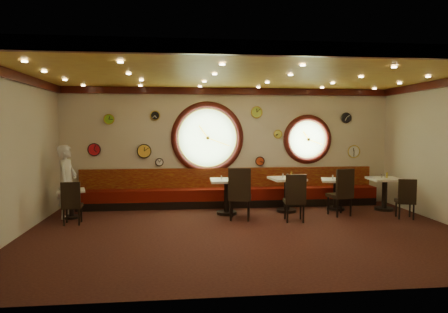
% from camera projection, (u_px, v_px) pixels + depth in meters
% --- Properties ---
extents(floor, '(9.00, 6.00, 0.00)m').
position_uv_depth(floor, '(247.00, 233.00, 8.09)').
color(floor, black).
rests_on(floor, ground).
extents(ceiling, '(9.00, 6.00, 0.02)m').
position_uv_depth(ceiling, '(248.00, 73.00, 7.85)').
color(ceiling, gold).
rests_on(ceiling, wall_back).
extents(wall_back, '(9.00, 0.02, 3.20)m').
position_uv_depth(wall_back, '(229.00, 147.00, 10.94)').
color(wall_back, beige).
rests_on(wall_back, floor).
extents(wall_front, '(9.00, 0.02, 3.20)m').
position_uv_depth(wall_front, '(287.00, 171.00, 5.00)').
color(wall_front, beige).
rests_on(wall_front, floor).
extents(wall_left, '(0.02, 6.00, 3.20)m').
position_uv_depth(wall_left, '(11.00, 156.00, 7.49)').
color(wall_left, beige).
rests_on(wall_left, floor).
extents(molding_back, '(9.00, 0.10, 0.18)m').
position_uv_depth(molding_back, '(230.00, 91.00, 10.78)').
color(molding_back, '#360D09').
rests_on(molding_back, wall_back).
extents(molding_front, '(9.00, 0.10, 0.18)m').
position_uv_depth(molding_front, '(287.00, 49.00, 4.93)').
color(molding_front, '#360D09').
rests_on(molding_front, wall_back).
extents(molding_left, '(0.10, 6.00, 0.18)m').
position_uv_depth(molding_left, '(11.00, 75.00, 7.38)').
color(molding_left, '#360D09').
rests_on(molding_left, wall_back).
extents(banquette_base, '(8.00, 0.55, 0.20)m').
position_uv_depth(banquette_base, '(230.00, 203.00, 10.78)').
color(banquette_base, black).
rests_on(banquette_base, floor).
extents(banquette_seat, '(8.00, 0.55, 0.30)m').
position_uv_depth(banquette_seat, '(230.00, 194.00, 10.76)').
color(banquette_seat, '#550D07').
rests_on(banquette_seat, banquette_base).
extents(banquette_back, '(8.00, 0.10, 0.55)m').
position_uv_depth(banquette_back, '(229.00, 178.00, 10.95)').
color(banquette_back, '#5C0708').
rests_on(banquette_back, wall_back).
extents(porthole_left_glass, '(1.66, 0.02, 1.66)m').
position_uv_depth(porthole_left_glass, '(207.00, 138.00, 10.86)').
color(porthole_left_glass, '#87B06A').
rests_on(porthole_left_glass, wall_back).
extents(porthole_left_frame, '(1.98, 0.18, 1.98)m').
position_uv_depth(porthole_left_frame, '(207.00, 138.00, 10.84)').
color(porthole_left_frame, '#360D09').
rests_on(porthole_left_frame, wall_back).
extents(porthole_left_ring, '(1.61, 0.03, 1.61)m').
position_uv_depth(porthole_left_ring, '(208.00, 138.00, 10.81)').
color(porthole_left_ring, gold).
rests_on(porthole_left_ring, wall_back).
extents(porthole_right_glass, '(1.10, 0.02, 1.10)m').
position_uv_depth(porthole_right_glass, '(307.00, 139.00, 11.16)').
color(porthole_right_glass, '#87B06A').
rests_on(porthole_right_glass, wall_back).
extents(porthole_right_frame, '(1.38, 0.18, 1.38)m').
position_uv_depth(porthole_right_frame, '(307.00, 139.00, 11.15)').
color(porthole_right_frame, '#360D09').
rests_on(porthole_right_frame, wall_back).
extents(porthole_right_ring, '(1.09, 0.03, 1.09)m').
position_uv_depth(porthole_right_ring, '(308.00, 139.00, 11.12)').
color(porthole_right_ring, gold).
rests_on(porthole_right_ring, wall_back).
extents(wall_clock_0, '(0.30, 0.03, 0.30)m').
position_uv_depth(wall_clock_0, '(257.00, 112.00, 10.92)').
color(wall_clock_0, '#B0D542').
rests_on(wall_clock_0, wall_back).
extents(wall_clock_1, '(0.22, 0.03, 0.22)m').
position_uv_depth(wall_clock_1, '(278.00, 134.00, 11.02)').
color(wall_clock_1, '#E2E94D').
rests_on(wall_clock_1, wall_back).
extents(wall_clock_2, '(0.28, 0.03, 0.28)m').
position_uv_depth(wall_clock_2, '(346.00, 118.00, 11.20)').
color(wall_clock_2, black).
rests_on(wall_clock_2, wall_back).
extents(wall_clock_3, '(0.26, 0.03, 0.26)m').
position_uv_depth(wall_clock_3, '(109.00, 119.00, 10.51)').
color(wall_clock_3, '#7CC928').
rests_on(wall_clock_3, wall_back).
extents(wall_clock_4, '(0.20, 0.03, 0.20)m').
position_uv_depth(wall_clock_4, '(159.00, 162.00, 10.73)').
color(wall_clock_4, white).
rests_on(wall_clock_4, wall_back).
extents(wall_clock_5, '(0.34, 0.03, 0.34)m').
position_uv_depth(wall_clock_5, '(354.00, 152.00, 11.30)').
color(wall_clock_5, silver).
rests_on(wall_clock_5, wall_back).
extents(wall_clock_6, '(0.24, 0.03, 0.24)m').
position_uv_depth(wall_clock_6, '(155.00, 116.00, 10.63)').
color(wall_clock_6, black).
rests_on(wall_clock_6, wall_back).
extents(wall_clock_7, '(0.24, 0.03, 0.24)m').
position_uv_depth(wall_clock_7, '(260.00, 161.00, 11.03)').
color(wall_clock_7, '#C13D16').
rests_on(wall_clock_7, wall_back).
extents(wall_clock_8, '(0.32, 0.03, 0.32)m').
position_uv_depth(wall_clock_8, '(94.00, 150.00, 10.52)').
color(wall_clock_8, red).
rests_on(wall_clock_8, wall_back).
extents(wall_clock_9, '(0.36, 0.03, 0.36)m').
position_uv_depth(wall_clock_9, '(144.00, 151.00, 10.67)').
color(wall_clock_9, yellow).
rests_on(wall_clock_9, wall_back).
extents(table_a, '(0.75, 0.75, 0.68)m').
position_uv_depth(table_a, '(71.00, 200.00, 9.38)').
color(table_a, black).
rests_on(table_a, floor).
extents(table_b, '(0.80, 0.80, 0.86)m').
position_uv_depth(table_b, '(227.00, 192.00, 9.80)').
color(table_b, black).
rests_on(table_b, floor).
extents(table_c, '(0.87, 0.87, 0.87)m').
position_uv_depth(table_c, '(287.00, 190.00, 10.08)').
color(table_c, black).
rests_on(table_c, floor).
extents(table_d, '(0.91, 0.91, 0.80)m').
position_uv_depth(table_d, '(336.00, 190.00, 10.33)').
color(table_d, black).
rests_on(table_d, floor).
extents(table_e, '(0.80, 0.80, 0.83)m').
position_uv_depth(table_e, '(385.00, 190.00, 10.29)').
color(table_e, black).
rests_on(table_e, floor).
extents(chair_a, '(0.43, 0.43, 0.59)m').
position_uv_depth(chair_a, '(72.00, 200.00, 8.70)').
color(chair_a, black).
rests_on(chair_a, floor).
extents(chair_b, '(0.60, 0.60, 0.75)m').
position_uv_depth(chair_b, '(240.00, 190.00, 9.13)').
color(chair_b, black).
rests_on(chair_b, floor).
extents(chair_c, '(0.51, 0.51, 0.68)m').
position_uv_depth(chair_c, '(295.00, 195.00, 8.96)').
color(chair_c, black).
rests_on(chair_c, floor).
extents(chair_d, '(0.58, 0.58, 0.71)m').
position_uv_depth(chair_d, '(342.00, 189.00, 9.56)').
color(chair_d, black).
rests_on(chair_d, floor).
extents(chair_e, '(0.49, 0.49, 0.59)m').
position_uv_depth(chair_e, '(406.00, 196.00, 9.27)').
color(chair_e, black).
rests_on(chair_e, floor).
extents(condiment_a_salt, '(0.03, 0.03, 0.10)m').
position_uv_depth(condiment_a_salt, '(70.00, 187.00, 9.42)').
color(condiment_a_salt, silver).
rests_on(condiment_a_salt, table_a).
extents(condiment_b_salt, '(0.03, 0.03, 0.10)m').
position_uv_depth(condiment_b_salt, '(221.00, 177.00, 9.78)').
color(condiment_b_salt, silver).
rests_on(condiment_b_salt, table_b).
extents(condiment_c_salt, '(0.04, 0.04, 0.10)m').
position_uv_depth(condiment_c_salt, '(283.00, 175.00, 10.06)').
color(condiment_c_salt, silver).
rests_on(condiment_c_salt, table_c).
extents(condiment_d_salt, '(0.04, 0.04, 0.11)m').
position_uv_depth(condiment_d_salt, '(333.00, 177.00, 10.37)').
color(condiment_d_salt, silver).
rests_on(condiment_d_salt, table_d).
extents(condiment_a_pepper, '(0.03, 0.03, 0.09)m').
position_uv_depth(condiment_a_pepper, '(70.00, 188.00, 9.32)').
color(condiment_a_pepper, silver).
rests_on(condiment_a_pepper, table_a).
extents(condiment_b_pepper, '(0.04, 0.04, 0.10)m').
position_uv_depth(condiment_b_pepper, '(229.00, 178.00, 9.72)').
color(condiment_b_pepper, '#BCBBBF').
rests_on(condiment_b_pepper, table_b).
extents(condiment_c_pepper, '(0.04, 0.04, 0.11)m').
position_uv_depth(condiment_c_pepper, '(288.00, 176.00, 9.95)').
color(condiment_c_pepper, silver).
rests_on(condiment_c_pepper, table_c).
extents(condiment_d_pepper, '(0.04, 0.04, 0.11)m').
position_uv_depth(condiment_d_pepper, '(338.00, 177.00, 10.26)').
color(condiment_d_pepper, silver).
rests_on(condiment_d_pepper, table_d).
extents(condiment_a_bottle, '(0.05, 0.05, 0.17)m').
position_uv_depth(condiment_a_bottle, '(76.00, 185.00, 9.49)').
color(condiment_a_bottle, gold).
rests_on(condiment_a_bottle, table_a).
extents(condiment_b_bottle, '(0.06, 0.06, 0.18)m').
position_uv_depth(condiment_b_bottle, '(233.00, 175.00, 9.87)').
color(condiment_b_bottle, '#C6822E').
rests_on(condiment_b_bottle, table_b).
extents(condiment_c_bottle, '(0.04, 0.04, 0.14)m').
position_uv_depth(condiment_c_bottle, '(291.00, 174.00, 10.22)').
color(condiment_c_bottle, gold).
rests_on(condiment_c_bottle, table_c).
extents(condiment_d_bottle, '(0.04, 0.04, 0.14)m').
position_uv_depth(condiment_d_bottle, '(339.00, 176.00, 10.35)').
color(condiment_d_bottle, orange).
rests_on(condiment_d_bottle, table_d).
extents(condiment_e_salt, '(0.03, 0.03, 0.09)m').
position_uv_depth(condiment_e_salt, '(382.00, 176.00, 10.34)').
color(condiment_e_salt, silver).
rests_on(condiment_e_salt, table_e).
extents(condiment_e_pepper, '(0.03, 0.03, 0.09)m').
position_uv_depth(condiment_e_pepper, '(385.00, 176.00, 10.22)').
color(condiment_e_pepper, silver).
rests_on(condiment_e_pepper, table_e).
extents(condiment_e_bottle, '(0.04, 0.04, 0.14)m').
position_uv_depth(condiment_e_bottle, '(387.00, 175.00, 10.30)').
color(condiment_e_bottle, yellow).
rests_on(condiment_e_bottle, table_e).
extents(waiter, '(0.49, 0.68, 1.72)m').
position_uv_depth(waiter, '(67.00, 181.00, 9.41)').
color(waiter, silver).
rests_on(waiter, floor).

